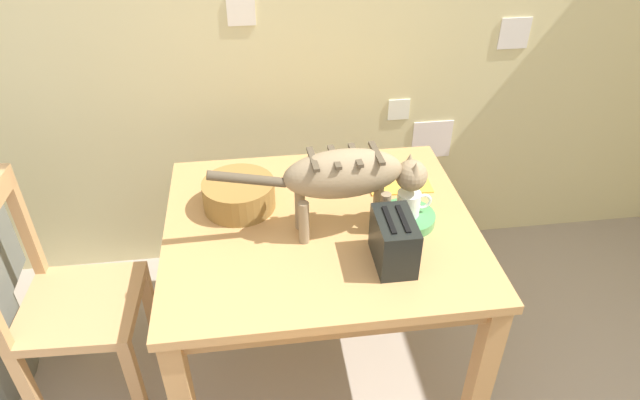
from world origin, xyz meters
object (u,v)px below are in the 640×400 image
(coffee_mug, at_px, (409,203))
(wicker_basket, at_px, (239,194))
(saucer_bowl, at_px, (407,218))
(book_stack, at_px, (238,183))
(dining_table, at_px, (320,242))
(cat, at_px, (349,176))
(wooden_chair_near, at_px, (68,303))
(toaster, at_px, (394,241))
(magazine, at_px, (398,181))

(coffee_mug, bearing_deg, wicker_basket, 163.70)
(saucer_bowl, bearing_deg, book_stack, 153.51)
(dining_table, distance_m, book_stack, 0.41)
(cat, bearing_deg, coffee_mug, 89.95)
(cat, bearing_deg, wooden_chair_near, -94.83)
(toaster, bearing_deg, book_stack, 134.81)
(toaster, relative_size, wooden_chair_near, 0.21)
(magazine, xyz_separation_m, wicker_basket, (-0.63, -0.09, 0.05))
(dining_table, bearing_deg, cat, -27.17)
(wicker_basket, height_order, wooden_chair_near, wooden_chair_near)
(magazine, bearing_deg, wicker_basket, -170.63)
(book_stack, relative_size, wooden_chair_near, 0.19)
(cat, relative_size, coffee_mug, 5.83)
(dining_table, relative_size, saucer_bowl, 5.47)
(dining_table, bearing_deg, saucer_bowl, -6.44)
(dining_table, xyz_separation_m, wicker_basket, (-0.28, 0.14, 0.15))
(saucer_bowl, distance_m, toaster, 0.24)
(wicker_basket, xyz_separation_m, wooden_chair_near, (-0.65, -0.16, -0.32))
(magazine, bearing_deg, wooden_chair_near, -167.74)
(dining_table, bearing_deg, wooden_chair_near, -179.01)
(book_stack, bearing_deg, dining_table, -42.34)
(cat, height_order, book_stack, cat)
(coffee_mug, height_order, wooden_chair_near, wooden_chair_near)
(cat, distance_m, coffee_mug, 0.26)
(wicker_basket, relative_size, toaster, 1.33)
(dining_table, distance_m, coffee_mug, 0.36)
(magazine, bearing_deg, saucer_bowl, -95.98)
(wooden_chair_near, bearing_deg, magazine, 103.05)
(wicker_basket, bearing_deg, dining_table, -26.22)
(saucer_bowl, relative_size, wooden_chair_near, 0.21)
(coffee_mug, bearing_deg, book_stack, 153.65)
(cat, height_order, wicker_basket, cat)
(cat, relative_size, saucer_bowl, 3.64)
(saucer_bowl, height_order, toaster, toaster)
(dining_table, bearing_deg, wicker_basket, 153.78)
(wicker_basket, bearing_deg, wooden_chair_near, -166.58)
(magazine, relative_size, toaster, 1.22)
(dining_table, xyz_separation_m, toaster, (0.21, -0.24, 0.17))
(dining_table, distance_m, saucer_bowl, 0.33)
(wooden_chair_near, bearing_deg, cat, 90.65)
(cat, distance_m, magazine, 0.43)
(cat, distance_m, wooden_chair_near, 1.13)
(cat, xyz_separation_m, toaster, (0.12, -0.19, -0.14))
(cat, height_order, saucer_bowl, cat)
(dining_table, relative_size, cat, 1.50)
(saucer_bowl, bearing_deg, dining_table, 173.56)
(cat, distance_m, book_stack, 0.53)
(dining_table, height_order, cat, cat)
(dining_table, xyz_separation_m, coffee_mug, (0.31, -0.03, 0.17))
(cat, distance_m, saucer_bowl, 0.30)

